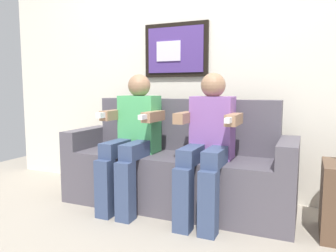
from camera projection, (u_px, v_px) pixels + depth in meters
ground_plane at (160, 219)px, 2.45m from camera, size 5.60×5.60×0.00m
back_wall_assembly at (194, 55)px, 3.00m from camera, size 4.31×0.10×2.60m
couch at (176, 169)px, 2.71m from camera, size 1.91×0.58×0.90m
person_on_left at (133, 135)px, 2.66m from camera, size 0.46×0.56×1.11m
person_on_right at (208, 140)px, 2.40m from camera, size 0.46×0.56×1.11m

